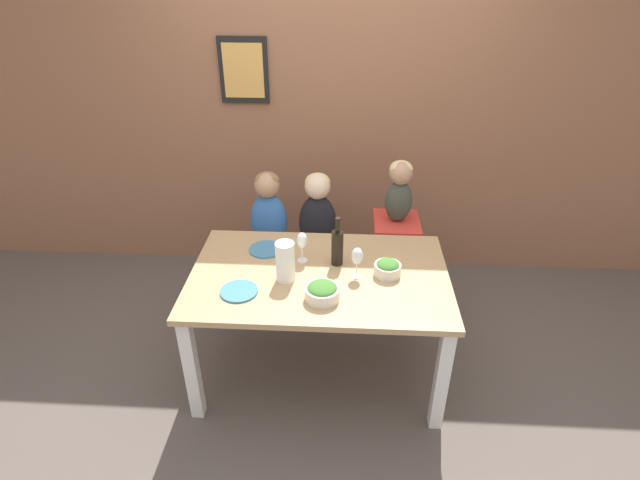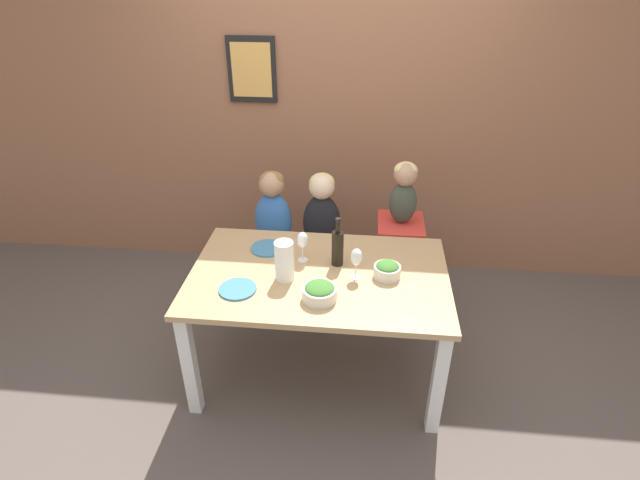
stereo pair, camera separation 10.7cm
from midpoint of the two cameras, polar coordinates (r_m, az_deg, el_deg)
name	(u,v)px [view 2 (the right image)]	position (r m, az deg, el deg)	size (l,w,h in m)	color
ground_plane	(319,367)	(3.32, 0.83, -14.34)	(14.00, 14.00, 0.00)	#564C47
wall_back	(337,103)	(3.80, 2.77, 15.32)	(10.00, 0.09, 2.70)	#8E5B42
dining_table	(319,287)	(2.91, 0.92, -5.45)	(1.47, 0.93, 0.73)	tan
chair_far_left	(275,254)	(3.68, -4.30, -1.67)	(0.37, 0.43, 0.46)	silver
chair_far_center	(322,257)	(3.64, 1.03, -1.96)	(0.37, 0.43, 0.46)	silver
chair_right_highchair	(399,242)	(3.56, 9.91, -0.20)	(0.32, 0.37, 0.71)	silver
person_child_left	(273,209)	(3.50, -4.53, 3.50)	(0.26, 0.19, 0.58)	#3366B2
person_child_center	(322,212)	(3.46, 1.09, 3.25)	(0.26, 0.19, 0.58)	black
person_baby_right	(404,189)	(3.38, 10.51, 5.77)	(0.18, 0.16, 0.43)	#3D4238
wine_bottle	(338,247)	(2.88, 3.09, -0.78)	(0.07, 0.07, 0.30)	black
paper_towel_roll	(284,261)	(2.75, -2.98, -2.41)	(0.11, 0.11, 0.23)	white
wine_glass_near	(356,258)	(2.76, 5.30, -2.04)	(0.06, 0.06, 0.19)	white
wine_glass_far	(303,241)	(2.90, -0.95, -0.11)	(0.06, 0.06, 0.19)	white
salad_bowl_large	(320,292)	(2.63, 1.13, -5.94)	(0.19, 0.19, 0.09)	silver
salad_bowl_small	(387,270)	(2.83, 8.77, -3.39)	(0.15, 0.15, 0.09)	silver
dinner_plate_front_left	(238,289)	(2.75, -8.29, -5.58)	(0.20, 0.20, 0.01)	teal
dinner_plate_back_left	(267,248)	(3.08, -5.03, -0.94)	(0.20, 0.20, 0.01)	teal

